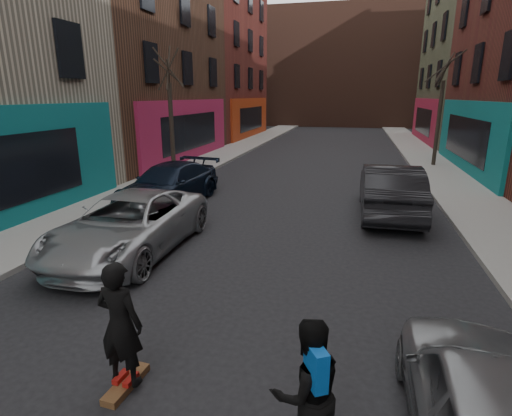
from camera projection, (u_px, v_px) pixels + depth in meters
The scene contains 11 objects.
sidewalk_left at pixel (242, 146), 30.11m from camera, with size 2.50×84.00×0.13m, color gray.
sidewalk_right at pixel (418, 151), 27.21m from camera, with size 2.50×84.00×0.13m, color gray.
building_far at pixel (344, 69), 51.05m from camera, with size 40.00×10.00×14.00m, color #47281E.
tree_left_far at pixel (170, 104), 17.99m from camera, with size 2.00×2.00×6.50m, color black, non-canonical shape.
tree_right_far at pixel (441, 100), 20.68m from camera, with size 2.00×2.00×6.80m, color black, non-canonical shape.
parked_left_far at pixel (130, 224), 9.75m from camera, with size 2.38×5.16×1.43m, color #999DA1.
parked_left_end at pixel (169, 184), 14.20m from camera, with size 1.97×4.85×1.41m, color black.
parked_right_end at pixel (390, 190), 12.83m from camera, with size 1.75×5.02×1.65m, color black.
skateboard at pixel (126, 384), 5.32m from camera, with size 0.22×0.80×0.10m, color brown.
skateboarder at pixel (120, 324), 5.07m from camera, with size 0.62×0.41×1.71m, color black.
pedestrian at pixel (307, 391), 4.10m from camera, with size 1.00×0.93×1.63m.
Camera 1 is at (2.03, 0.89, 3.76)m, focal length 28.00 mm.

